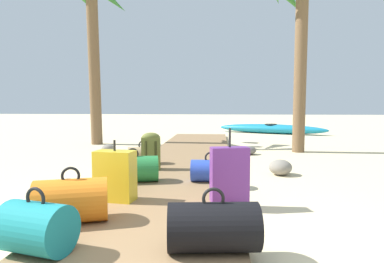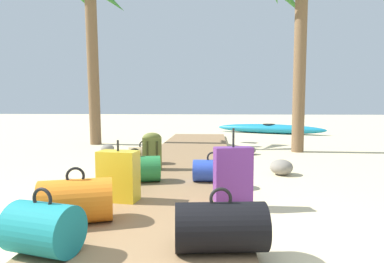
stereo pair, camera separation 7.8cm
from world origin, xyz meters
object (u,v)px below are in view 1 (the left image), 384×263
Objects in this scene: palm_tree_near_left at (94,14)px; suitcase_yellow at (115,176)px; duffel_bag_blue at (211,171)px; duffel_bag_teal at (37,228)px; duffel_bag_black at (213,227)px; backpack_olive at (151,150)px; duffel_bag_tan at (143,155)px; suitcase_purple at (229,174)px; duffel_bag_orange at (71,201)px; duffel_bag_green at (133,169)px; kayak at (271,129)px.

suitcase_yellow is at bearing -67.68° from palm_tree_near_left.
duffel_bag_teal is (-1.17, -2.29, 0.03)m from duffel_bag_blue.
backpack_olive is at bearing 109.73° from duffel_bag_black.
duffel_bag_tan is 0.55m from backpack_olive.
suitcase_yellow is at bearing -177.32° from suitcase_purple.
duffel_bag_tan is at bearing 110.73° from duffel_bag_black.
duffel_bag_orange is at bearing 159.05° from duffel_bag_black.
duffel_bag_orange is 1.58m from duffel_bag_green.
palm_tree_near_left is (-2.13, 6.89, 3.30)m from duffel_bag_teal.
duffel_bag_green is (-1.28, 0.81, -0.12)m from suitcase_purple.
palm_tree_near_left is 1.18× the size of kayak.
duffel_bag_teal is 2.20m from duffel_bag_green.
backpack_olive is at bearing -63.27° from duffel_bag_tan.
suitcase_yellow is at bearing -108.19° from kayak.
duffel_bag_tan is at bearing 123.69° from suitcase_purple.
duffel_bag_orange is 1.20× the size of backpack_olive.
duffel_bag_teal is at bearing -106.82° from kayak.
duffel_bag_teal is 7.93m from palm_tree_near_left.
duffel_bag_orange is at bearing -107.93° from kayak.
duffel_bag_black is at bearing -47.39° from suitcase_yellow.
suitcase_purple is 1.34× the size of backpack_olive.
duffel_bag_black is at bearing -20.95° from duffel_bag_orange.
suitcase_purple is 1.08× the size of duffel_bag_green.
duffel_bag_green is (0.15, 1.57, -0.02)m from duffel_bag_orange.
backpack_olive is 0.12× the size of palm_tree_near_left.
kayak is (2.02, 10.66, -0.08)m from duffel_bag_black.
backpack_olive reaches higher than duffel_bag_tan.
suitcase_purple is 1.97m from duffel_bag_teal.
duffel_bag_black is 2.16m from duffel_bag_blue.
suitcase_purple is 2.08m from backpack_olive.
suitcase_yellow is 1.33m from duffel_bag_teal.
palm_tree_near_left is at bearing 121.96° from duffel_bag_tan.
duffel_bag_green is (-0.07, -0.88, -0.14)m from backpack_olive.
duffel_bag_blue is at bearing 54.34° from duffel_bag_orange.
duffel_bag_orange is (-1.42, -0.76, -0.10)m from suitcase_purple.
suitcase_purple is at bearing -76.11° from duffel_bag_blue.
duffel_bag_teal reaches higher than duffel_bag_green.
suitcase_yellow is at bearing -91.24° from backpack_olive.
palm_tree_near_left is at bearing 115.63° from duffel_bag_green.
suitcase_purple reaches higher than backpack_olive.
duffel_bag_teal is at bearing -173.78° from duffel_bag_black.
duffel_bag_orange is 0.17× the size of kayak.
suitcase_purple is (1.24, 0.06, 0.02)m from suitcase_yellow.
suitcase_purple is 1.62m from duffel_bag_orange.
duffel_bag_black reaches higher than duffel_bag_blue.
duffel_bag_tan is at bearing 95.11° from suitcase_yellow.
duffel_bag_orange is 2.47m from backpack_olive.
duffel_bag_black is at bearing -61.35° from duffel_bag_green.
suitcase_yellow is at bearing 75.65° from duffel_bag_orange.
duffel_bag_blue is 8.75m from kayak.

